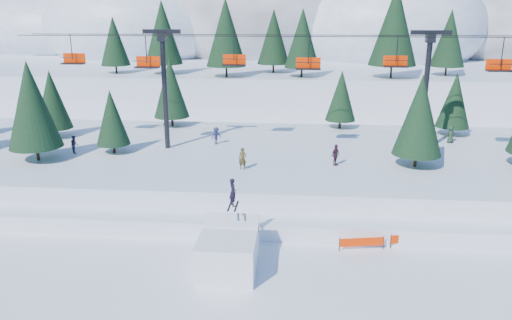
# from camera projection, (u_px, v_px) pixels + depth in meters

# --- Properties ---
(ground) EXTENTS (160.00, 160.00, 0.00)m
(ground) POSITION_uv_depth(u_px,v_px,m) (247.00, 282.00, 27.41)
(ground) COLOR white
(ground) RESTS_ON ground
(mid_shelf) EXTENTS (70.00, 22.00, 2.50)m
(mid_shelf) POSITION_uv_depth(u_px,v_px,m) (268.00, 164.00, 44.21)
(mid_shelf) COLOR white
(mid_shelf) RESTS_ON ground
(berm) EXTENTS (70.00, 6.00, 1.10)m
(berm) POSITION_uv_depth(u_px,v_px,m) (259.00, 215.00, 34.88)
(berm) COLOR white
(berm) RESTS_ON ground
(mountain_ridge) EXTENTS (119.00, 60.27, 26.46)m
(mountain_ridge) POSITION_uv_depth(u_px,v_px,m) (261.00, 35.00, 94.94)
(mountain_ridge) COLOR white
(mountain_ridge) RESTS_ON ground
(jump_kicker) EXTENTS (3.22, 4.41, 5.05)m
(jump_kicker) POSITION_uv_depth(u_px,v_px,m) (228.00, 251.00, 28.34)
(jump_kicker) COLOR white
(jump_kicker) RESTS_ON ground
(chairlift) EXTENTS (46.00, 3.21, 10.28)m
(chairlift) POSITION_uv_depth(u_px,v_px,m) (287.00, 72.00, 41.79)
(chairlift) COLOR black
(chairlift) RESTS_ON mid_shelf
(conifer_stand) EXTENTS (61.69, 17.61, 8.42)m
(conifer_stand) POSITION_uv_depth(u_px,v_px,m) (321.00, 103.00, 42.84)
(conifer_stand) COLOR black
(conifer_stand) RESTS_ON mid_shelf
(distant_skiers) EXTENTS (34.10, 10.33, 1.72)m
(distant_skiers) POSITION_uv_depth(u_px,v_px,m) (263.00, 143.00, 42.89)
(distant_skiers) COLOR #43212F
(distant_skiers) RESTS_ON mid_shelf
(banner_near) EXTENTS (2.81, 0.57, 0.90)m
(banner_near) POSITION_uv_depth(u_px,v_px,m) (362.00, 242.00, 30.87)
(banner_near) COLOR black
(banner_near) RESTS_ON ground
(banner_far) EXTENTS (2.69, 1.01, 0.90)m
(banner_far) POSITION_uv_depth(u_px,v_px,m) (411.00, 238.00, 31.48)
(banner_far) COLOR black
(banner_far) RESTS_ON ground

